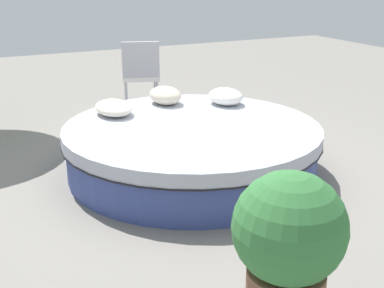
% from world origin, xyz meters
% --- Properties ---
extents(ground_plane, '(16.00, 16.00, 0.00)m').
position_xyz_m(ground_plane, '(0.00, 0.00, 0.00)').
color(ground_plane, gray).
extents(round_bed, '(2.54, 2.54, 0.49)m').
position_xyz_m(round_bed, '(0.00, 0.00, 0.25)').
color(round_bed, '#38478C').
rests_on(round_bed, ground_plane).
extents(throw_pillow_0, '(0.45, 0.36, 0.18)m').
position_xyz_m(throw_pillow_0, '(-0.55, 0.69, 0.58)').
color(throw_pillow_0, white).
rests_on(throw_pillow_0, round_bed).
extents(throw_pillow_1, '(0.46, 0.34, 0.20)m').
position_xyz_m(throw_pillow_1, '(-0.87, 0.09, 0.59)').
color(throw_pillow_1, beige).
rests_on(throw_pillow_1, round_bed).
extents(throw_pillow_2, '(0.53, 0.37, 0.15)m').
position_xyz_m(throw_pillow_2, '(-0.70, -0.57, 0.57)').
color(throw_pillow_2, silver).
rests_on(throw_pillow_2, round_bed).
extents(patio_chair, '(0.64, 0.65, 0.98)m').
position_xyz_m(patio_chair, '(-2.51, 0.42, 0.56)').
color(patio_chair, '#B7B7BC').
rests_on(patio_chair, ground_plane).
extents(planter, '(0.60, 0.60, 1.00)m').
position_xyz_m(planter, '(2.44, -0.64, 0.57)').
color(planter, brown).
rests_on(planter, ground_plane).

